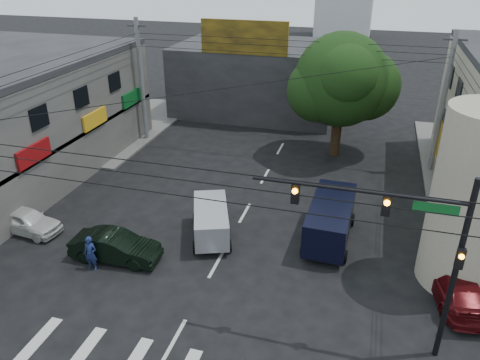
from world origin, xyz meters
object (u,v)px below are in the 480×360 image
at_px(silver_minivan, 211,223).
at_px(utility_pole_far_left, 142,82).
at_px(dark_sedan, 115,247).
at_px(traffic_officer, 91,253).
at_px(street_tree, 341,80).
at_px(maroon_sedan, 456,286).
at_px(utility_pole_far_right, 442,105).
at_px(traffic_gantry, 408,237).
at_px(navy_van, 330,222).
at_px(white_compact, 26,221).

bearing_deg(silver_minivan, utility_pole_far_left, 17.73).
bearing_deg(dark_sedan, traffic_officer, 142.73).
xyz_separation_m(street_tree, traffic_officer, (-9.43, -16.94, -4.61)).
distance_m(dark_sedan, silver_minivan, 4.85).
bearing_deg(utility_pole_far_left, traffic_officer, -72.34).
distance_m(street_tree, maroon_sedan, 16.65).
relative_size(utility_pole_far_left, utility_pole_far_right, 1.00).
xyz_separation_m(traffic_gantry, maroon_sedan, (2.68, 3.45, -4.16)).
distance_m(dark_sedan, navy_van, 10.64).
distance_m(street_tree, utility_pole_far_left, 14.56).
bearing_deg(dark_sedan, maroon_sedan, -87.28).
height_order(traffic_gantry, white_compact, traffic_gantry).
bearing_deg(utility_pole_far_left, silver_minivan, -51.27).
bearing_deg(white_compact, utility_pole_far_left, 5.58).
xyz_separation_m(street_tree, utility_pole_far_left, (-14.50, -1.00, -0.87)).
height_order(utility_pole_far_left, white_compact, utility_pole_far_left).
relative_size(silver_minivan, traffic_officer, 2.50).
height_order(utility_pole_far_right, dark_sedan, utility_pole_far_right).
distance_m(street_tree, utility_pole_far_right, 6.63).
relative_size(maroon_sedan, traffic_officer, 2.85).
height_order(utility_pole_far_right, maroon_sedan, utility_pole_far_right).
xyz_separation_m(dark_sedan, navy_van, (9.60, 4.59, 0.34)).
bearing_deg(maroon_sedan, street_tree, -76.41).
relative_size(maroon_sedan, silver_minivan, 1.14).
bearing_deg(street_tree, traffic_officer, -119.10).
bearing_deg(white_compact, dark_sedan, -93.58).
bearing_deg(street_tree, white_compact, -134.01).
distance_m(utility_pole_far_left, dark_sedan, 16.48).
bearing_deg(maroon_sedan, navy_van, -40.09).
distance_m(utility_pole_far_left, silver_minivan, 15.64).
height_order(dark_sedan, silver_minivan, silver_minivan).
height_order(silver_minivan, traffic_officer, traffic_officer).
bearing_deg(traffic_gantry, maroon_sedan, 52.18).
relative_size(street_tree, dark_sedan, 2.00).
height_order(white_compact, maroon_sedan, maroon_sedan).
bearing_deg(maroon_sedan, traffic_officer, -1.98).
bearing_deg(street_tree, silver_minivan, -111.27).
distance_m(utility_pole_far_left, maroon_sedan, 25.30).
bearing_deg(traffic_gantry, utility_pole_far_right, 81.06).
bearing_deg(silver_minivan, traffic_gantry, -141.33).
bearing_deg(street_tree, navy_van, -85.65).
height_order(utility_pole_far_right, silver_minivan, utility_pole_far_right).
xyz_separation_m(utility_pole_far_right, traffic_officer, (-15.93, -15.94, -3.74)).
bearing_deg(utility_pole_far_left, utility_pole_far_right, 0.00).
distance_m(traffic_gantry, traffic_officer, 13.88).
height_order(traffic_gantry, utility_pole_far_left, utility_pole_far_left).
bearing_deg(utility_pole_far_right, dark_sedan, -135.56).
relative_size(street_tree, traffic_gantry, 1.21).
relative_size(white_compact, silver_minivan, 0.93).
bearing_deg(utility_pole_far_right, white_compact, -146.29).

